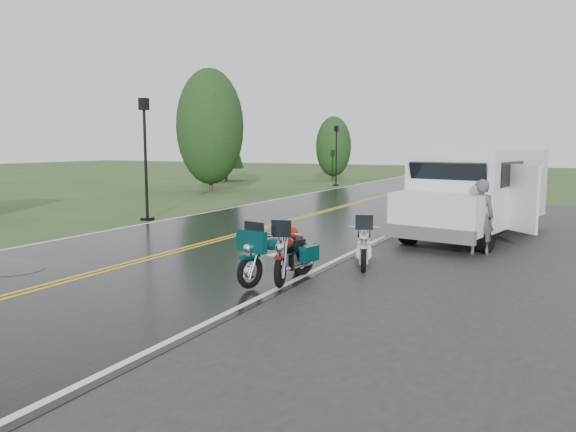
{
  "coord_description": "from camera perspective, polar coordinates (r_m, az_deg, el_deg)",
  "views": [
    {
      "loc": [
        8.31,
        -8.89,
        2.56
      ],
      "look_at": [
        2.8,
        2.0,
        1.0
      ],
      "focal_mm": 35.0,
      "sensor_mm": 36.0,
      "label": 1
    }
  ],
  "objects": [
    {
      "name": "ground",
      "position": [
        12.44,
        -15.93,
        -4.88
      ],
      "size": [
        120.0,
        120.0,
        0.0
      ],
      "primitive_type": "plane",
      "color": "#2D471E",
      "rests_on": "ground"
    },
    {
      "name": "road",
      "position": [
        20.79,
        3.08,
        0.25
      ],
      "size": [
        8.0,
        100.0,
        0.04
      ],
      "primitive_type": "cube",
      "color": "black",
      "rests_on": "ground"
    },
    {
      "name": "motorcycle_red",
      "position": [
        9.82,
        -0.8,
        -4.31
      ],
      "size": [
        1.18,
        2.1,
        1.17
      ],
      "primitive_type": null,
      "rotation": [
        0.0,
        0.0,
        0.24
      ],
      "color": "#561109",
      "rests_on": "ground"
    },
    {
      "name": "motorcycle_teal",
      "position": [
        9.78,
        -3.89,
        -4.35
      ],
      "size": [
        1.19,
        2.11,
        1.18
      ],
      "primitive_type": null,
      "rotation": [
        0.0,
        0.0,
        -0.25
      ],
      "color": "#043133",
      "rests_on": "ground"
    },
    {
      "name": "motorcycle_silver",
      "position": [
        11.03,
        7.71,
        -3.22
      ],
      "size": [
        1.27,
        2.02,
        1.12
      ],
      "primitive_type": null,
      "rotation": [
        0.0,
        0.0,
        0.33
      ],
      "color": "#999DA0",
      "rests_on": "ground"
    },
    {
      "name": "van_white",
      "position": [
        14.6,
        12.32,
        1.93
      ],
      "size": [
        3.51,
        6.65,
        2.48
      ],
      "primitive_type": null,
      "rotation": [
        0.0,
        0.0,
        -0.19
      ],
      "color": "silver",
      "rests_on": "ground"
    },
    {
      "name": "person_at_van",
      "position": [
        13.63,
        18.92,
        -0.22
      ],
      "size": [
        0.74,
        0.59,
        1.75
      ],
      "primitive_type": "imported",
      "rotation": [
        0.0,
        0.0,
        3.45
      ],
      "color": "#4B4C50",
      "rests_on": "ground"
    },
    {
      "name": "lamp_post_near_left",
      "position": [
        19.48,
        -14.27,
        5.61
      ],
      "size": [
        0.35,
        0.35,
        4.13
      ],
      "primitive_type": null,
      "color": "black",
      "rests_on": "ground"
    },
    {
      "name": "lamp_post_far_left",
      "position": [
        35.03,
        4.92,
        6.13
      ],
      "size": [
        0.32,
        0.32,
        3.75
      ],
      "primitive_type": null,
      "color": "black",
      "rests_on": "ground"
    },
    {
      "name": "tree_left_mid",
      "position": [
        30.91,
        -7.9,
        7.72
      ],
      "size": [
        3.63,
        3.63,
        5.67
      ],
      "primitive_type": null,
      "color": "#1E3D19",
      "rests_on": "ground"
    },
    {
      "name": "tree_left_far",
      "position": [
        40.57,
        4.63,
        6.39
      ],
      "size": [
        2.53,
        2.53,
        3.9
      ],
      "primitive_type": null,
      "color": "#1E3D19",
      "rests_on": "ground"
    },
    {
      "name": "pine_left_far",
      "position": [
        39.68,
        -6.34,
        7.28
      ],
      "size": [
        2.48,
        2.48,
        5.18
      ],
      "primitive_type": null,
      "color": "#1E3D19",
      "rests_on": "ground"
    }
  ]
}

